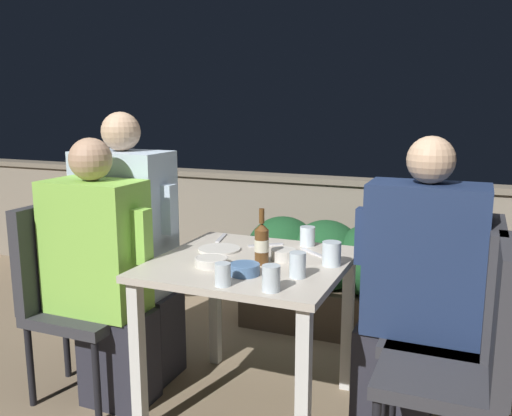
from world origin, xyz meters
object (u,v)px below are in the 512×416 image
(person_navy_jumper, at_px, (415,288))
(beer_bottle, at_px, (262,243))
(chair_left_far, at_px, (100,267))
(chair_right_far, at_px, (466,314))
(chair_left_near, at_px, (68,284))
(chair_right_near, at_px, (473,348))
(person_green_blouse, at_px, (103,274))
(person_blue_shirt, at_px, (131,247))
(potted_plant, at_px, (137,245))

(person_navy_jumper, bearing_deg, beer_bottle, -163.32)
(chair_left_far, xyz_separation_m, chair_right_far, (1.78, 0.04, 0.00))
(chair_left_near, height_order, chair_right_near, same)
(chair_right_far, xyz_separation_m, person_navy_jumper, (-0.20, 0.00, 0.08))
(person_green_blouse, height_order, chair_right_far, person_green_blouse)
(chair_right_near, relative_size, person_navy_jumper, 0.74)
(chair_right_near, distance_m, beer_bottle, 0.90)
(chair_left_near, bearing_deg, chair_right_far, 10.21)
(chair_right_near, distance_m, chair_right_far, 0.32)
(person_blue_shirt, height_order, potted_plant, person_blue_shirt)
(beer_bottle, bearing_deg, potted_plant, 145.26)
(chair_left_far, distance_m, person_navy_jumper, 1.58)
(chair_left_near, xyz_separation_m, person_navy_jumper, (1.54, 0.31, 0.08))
(person_navy_jumper, bearing_deg, chair_left_near, -168.48)
(chair_right_near, relative_size, potted_plant, 1.24)
(beer_bottle, bearing_deg, chair_right_far, 12.68)
(chair_right_far, bearing_deg, person_green_blouse, -168.48)
(person_green_blouse, relative_size, chair_left_far, 1.34)
(chair_right_far, distance_m, beer_bottle, 0.88)
(person_navy_jumper, height_order, potted_plant, person_navy_jumper)
(person_green_blouse, relative_size, person_navy_jumper, 0.98)
(chair_right_near, relative_size, chair_right_far, 1.00)
(person_green_blouse, height_order, potted_plant, person_green_blouse)
(chair_left_far, distance_m, beer_bottle, 1.01)
(chair_right_far, bearing_deg, person_blue_shirt, -178.64)
(person_blue_shirt, bearing_deg, person_green_blouse, -81.78)
(chair_left_far, relative_size, person_blue_shirt, 0.69)
(person_navy_jumper, relative_size, potted_plant, 1.69)
(chair_right_far, height_order, beer_bottle, beer_bottle)
(person_blue_shirt, bearing_deg, chair_left_near, -120.67)
(person_green_blouse, distance_m, person_blue_shirt, 0.29)
(chair_left_near, relative_size, beer_bottle, 3.87)
(person_blue_shirt, height_order, chair_right_far, person_blue_shirt)
(beer_bottle, distance_m, potted_plant, 1.54)
(person_green_blouse, bearing_deg, beer_bottle, 10.21)
(chair_left_near, relative_size, potted_plant, 1.24)
(person_blue_shirt, distance_m, person_navy_jumper, 1.38)
(chair_left_near, xyz_separation_m, potted_plant, (-0.30, 0.99, -0.08))
(chair_left_near, relative_size, chair_right_near, 1.00)
(chair_right_near, bearing_deg, person_blue_shirt, 170.10)
(person_green_blouse, relative_size, potted_plant, 1.66)
(chair_left_far, height_order, potted_plant, chair_left_far)
(person_navy_jumper, distance_m, beer_bottle, 0.66)
(chair_left_far, xyz_separation_m, potted_plant, (-0.27, 0.71, -0.08))
(person_green_blouse, xyz_separation_m, beer_bottle, (0.73, 0.13, 0.19))
(person_blue_shirt, bearing_deg, potted_plant, 123.37)
(chair_left_far, bearing_deg, beer_bottle, -8.60)
(chair_left_far, relative_size, chair_right_near, 1.00)
(chair_left_far, relative_size, chair_right_far, 1.00)
(chair_left_far, relative_size, person_navy_jumper, 0.74)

